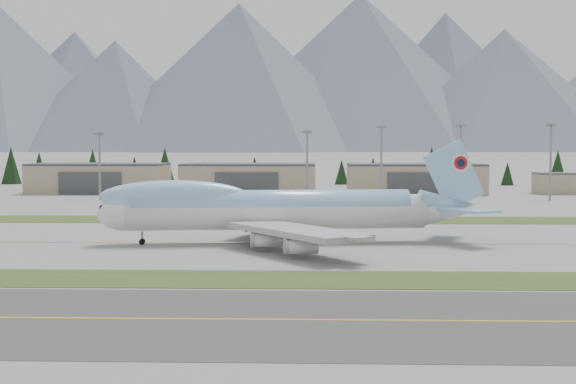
{
  "coord_description": "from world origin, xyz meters",
  "views": [
    {
      "loc": [
        8.37,
        -140.99,
        17.43
      ],
      "look_at": [
        3.23,
        19.87,
        8.0
      ],
      "focal_mm": 50.0,
      "sensor_mm": 36.0,
      "label": 1
    }
  ],
  "objects_px": {
    "boeing_747_freighter": "(273,209)",
    "hangar_center": "(249,178)",
    "service_vehicle_c": "(462,199)",
    "hangar_left": "(100,178)",
    "service_vehicle_b": "(343,199)",
    "service_vehicle_a": "(168,199)",
    "hangar_right": "(415,178)"
  },
  "relations": [
    {
      "from": "hangar_right",
      "to": "service_vehicle_c",
      "type": "distance_m",
      "value": 32.92
    },
    {
      "from": "hangar_left",
      "to": "service_vehicle_a",
      "type": "height_order",
      "value": "hangar_left"
    },
    {
      "from": "hangar_right",
      "to": "service_vehicle_c",
      "type": "height_order",
      "value": "hangar_right"
    },
    {
      "from": "hangar_left",
      "to": "service_vehicle_b",
      "type": "height_order",
      "value": "hangar_left"
    },
    {
      "from": "service_vehicle_c",
      "to": "service_vehicle_b",
      "type": "bearing_deg",
      "value": 175.04
    },
    {
      "from": "boeing_747_freighter",
      "to": "hangar_right",
      "type": "relative_size",
      "value": 1.47
    },
    {
      "from": "service_vehicle_a",
      "to": "service_vehicle_b",
      "type": "distance_m",
      "value": 56.61
    },
    {
      "from": "hangar_left",
      "to": "service_vehicle_c",
      "type": "xyz_separation_m",
      "value": [
        126.6,
        -30.34,
        -5.39
      ]
    },
    {
      "from": "hangar_left",
      "to": "hangar_center",
      "type": "relative_size",
      "value": 1.0
    },
    {
      "from": "boeing_747_freighter",
      "to": "hangar_center",
      "type": "height_order",
      "value": "boeing_747_freighter"
    },
    {
      "from": "hangar_center",
      "to": "service_vehicle_a",
      "type": "height_order",
      "value": "hangar_center"
    },
    {
      "from": "hangar_right",
      "to": "service_vehicle_b",
      "type": "relative_size",
      "value": 12.32
    },
    {
      "from": "hangar_left",
      "to": "hangar_center",
      "type": "height_order",
      "value": "same"
    },
    {
      "from": "service_vehicle_a",
      "to": "hangar_center",
      "type": "bearing_deg",
      "value": 70.65
    },
    {
      "from": "boeing_747_freighter",
      "to": "service_vehicle_c",
      "type": "distance_m",
      "value": 131.19
    },
    {
      "from": "hangar_right",
      "to": "service_vehicle_a",
      "type": "xyz_separation_m",
      "value": [
        -83.29,
        -35.84,
        -5.39
      ]
    },
    {
      "from": "service_vehicle_a",
      "to": "hangar_left",
      "type": "bearing_deg",
      "value": 145.17
    },
    {
      "from": "boeing_747_freighter",
      "to": "service_vehicle_c",
      "type": "relative_size",
      "value": 19.65
    },
    {
      "from": "boeing_747_freighter",
      "to": "service_vehicle_b",
      "type": "xyz_separation_m",
      "value": [
        16.98,
        118.25,
        -6.1
      ]
    },
    {
      "from": "hangar_center",
      "to": "service_vehicle_a",
      "type": "bearing_deg",
      "value": -123.02
    },
    {
      "from": "hangar_left",
      "to": "service_vehicle_a",
      "type": "bearing_deg",
      "value": -48.5
    },
    {
      "from": "service_vehicle_b",
      "to": "hangar_center",
      "type": "bearing_deg",
      "value": 53.37
    },
    {
      "from": "hangar_center",
      "to": "service_vehicle_a",
      "type": "xyz_separation_m",
      "value": [
        -23.29,
        -35.84,
        -5.39
      ]
    },
    {
      "from": "hangar_center",
      "to": "service_vehicle_b",
      "type": "relative_size",
      "value": 12.32
    },
    {
      "from": "service_vehicle_b",
      "to": "service_vehicle_c",
      "type": "bearing_deg",
      "value": -82.97
    },
    {
      "from": "hangar_left",
      "to": "service_vehicle_c",
      "type": "relative_size",
      "value": 13.39
    },
    {
      "from": "boeing_747_freighter",
      "to": "hangar_center",
      "type": "relative_size",
      "value": 1.47
    },
    {
      "from": "hangar_right",
      "to": "service_vehicle_b",
      "type": "bearing_deg",
      "value": -131.13
    },
    {
      "from": "hangar_left",
      "to": "service_vehicle_a",
      "type": "distance_m",
      "value": 48.15
    },
    {
      "from": "boeing_747_freighter",
      "to": "hangar_left",
      "type": "xyz_separation_m",
      "value": [
        -71.11,
        149.06,
        -0.71
      ]
    },
    {
      "from": "service_vehicle_b",
      "to": "service_vehicle_c",
      "type": "distance_m",
      "value": 38.52
    },
    {
      "from": "hangar_left",
      "to": "service_vehicle_b",
      "type": "bearing_deg",
      "value": -19.28
    }
  ]
}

